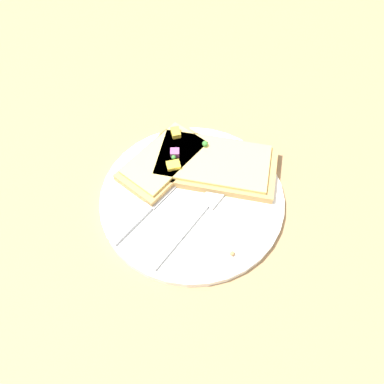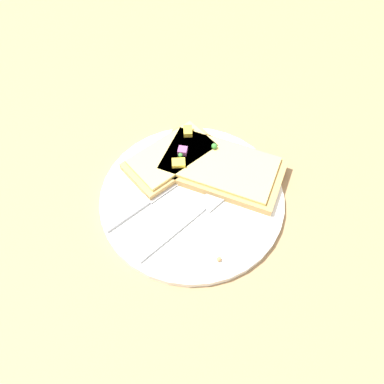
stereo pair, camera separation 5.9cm
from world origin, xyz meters
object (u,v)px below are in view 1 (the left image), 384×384
pizza_slice_main (213,163)px  pizza_slice_corner (165,160)px  fork (201,211)px  knife (152,203)px  plate (192,197)px

pizza_slice_main → pizza_slice_corner: (-0.08, -0.01, 0.00)m
fork → pizza_slice_main: 0.09m
knife → pizza_slice_main: (0.08, 0.10, 0.01)m
knife → pizza_slice_main: size_ratio=0.94×
pizza_slice_main → plate: bearing=70.3°
pizza_slice_main → fork: bearing=87.7°
fork → pizza_slice_corner: 0.11m
plate → knife: knife is taller
plate → fork: size_ratio=1.48×
plate → pizza_slice_main: pizza_slice_main is taller
fork → pizza_slice_main: pizza_slice_main is taller
knife → pizza_slice_corner: (-0.00, 0.08, 0.01)m
pizza_slice_main → pizza_slice_corner: bearing=7.0°
fork → pizza_slice_main: (-0.00, 0.09, 0.01)m
plate → pizza_slice_corner: size_ratio=1.64×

